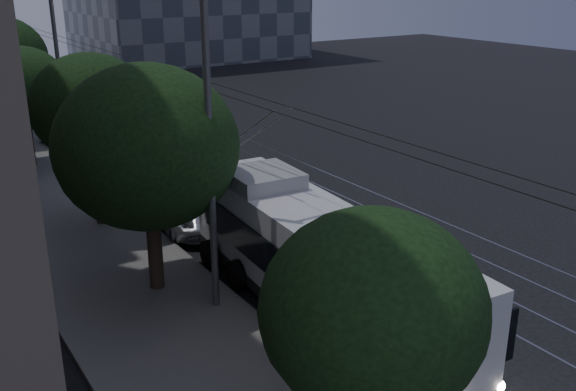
# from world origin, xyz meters

# --- Properties ---
(ground) EXTENTS (120.00, 120.00, 0.00)m
(ground) POSITION_xyz_m (0.00, 0.00, 0.00)
(ground) COLOR black
(ground) RESTS_ON ground
(sidewalk) EXTENTS (5.00, 90.00, 0.15)m
(sidewalk) POSITION_xyz_m (-7.50, 20.00, 0.07)
(sidewalk) COLOR slate
(sidewalk) RESTS_ON ground
(tram_rails) EXTENTS (4.52, 90.00, 0.02)m
(tram_rails) POSITION_xyz_m (2.50, 20.00, 0.01)
(tram_rails) COLOR #9A99A2
(tram_rails) RESTS_ON ground
(overhead_wires) EXTENTS (2.23, 90.00, 6.00)m
(overhead_wires) POSITION_xyz_m (-4.97, 20.00, 3.47)
(overhead_wires) COLOR black
(overhead_wires) RESTS_ON ground
(trolleybus) EXTENTS (3.25, 11.90, 5.63)m
(trolleybus) POSITION_xyz_m (-3.54, -0.23, 1.63)
(trolleybus) COLOR silver
(trolleybus) RESTS_ON ground
(pickup_silver) EXTENTS (3.21, 6.14, 1.65)m
(pickup_silver) POSITION_xyz_m (-3.55, 8.16, 0.83)
(pickup_silver) COLOR silver
(pickup_silver) RESTS_ON ground
(car_white_a) EXTENTS (1.98, 3.80, 1.23)m
(car_white_a) POSITION_xyz_m (-4.30, 14.31, 0.62)
(car_white_a) COLOR white
(car_white_a) RESTS_ON ground
(car_white_b) EXTENTS (2.99, 4.91, 1.33)m
(car_white_b) POSITION_xyz_m (-4.30, 21.63, 0.67)
(car_white_b) COLOR white
(car_white_b) RESTS_ON ground
(car_white_c) EXTENTS (2.95, 4.96, 1.55)m
(car_white_c) POSITION_xyz_m (-4.24, 29.00, 0.77)
(car_white_c) COLOR #B8B8BD
(car_white_c) RESTS_ON ground
(car_white_d) EXTENTS (2.66, 3.95, 1.25)m
(car_white_d) POSITION_xyz_m (-3.81, 30.40, 0.62)
(car_white_d) COLOR silver
(car_white_d) RESTS_ON ground
(tree_0) EXTENTS (3.97, 3.97, 5.53)m
(tree_0) POSITION_xyz_m (-6.50, -6.12, 3.72)
(tree_0) COLOR #33231C
(tree_0) RESTS_ON ground
(tree_1) EXTENTS (5.26, 5.26, 6.92)m
(tree_1) POSITION_xyz_m (-6.78, 3.38, 4.54)
(tree_1) COLOR #33231C
(tree_1) RESTS_ON ground
(tree_2) EXTENTS (4.34, 4.34, 6.56)m
(tree_2) POSITION_xyz_m (-6.50, 9.50, 4.58)
(tree_2) COLOR #33231C
(tree_2) RESTS_ON ground
(tree_3) EXTENTS (4.45, 4.45, 5.95)m
(tree_3) POSITION_xyz_m (-7.00, 18.96, 3.93)
(tree_3) COLOR #33231C
(tree_3) RESTS_ON ground
(tree_4) EXTENTS (5.16, 5.16, 6.91)m
(tree_4) POSITION_xyz_m (-6.50, 26.37, 4.57)
(tree_4) COLOR #33231C
(tree_4) RESTS_ON ground
(streetlamp_near) EXTENTS (2.55, 0.44, 10.60)m
(streetlamp_near) POSITION_xyz_m (-5.38, 1.39, 6.35)
(streetlamp_near) COLOR #5A5A5D
(streetlamp_near) RESTS_ON ground
(streetlamp_far) EXTENTS (2.22, 0.44, 9.07)m
(streetlamp_far) POSITION_xyz_m (-4.80, 18.86, 5.51)
(streetlamp_far) COLOR #5A5A5D
(streetlamp_far) RESTS_ON ground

